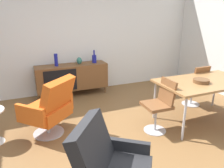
% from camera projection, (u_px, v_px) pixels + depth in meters
% --- Properties ---
extents(ground_plane, '(8.32, 8.32, 0.00)m').
position_uv_depth(ground_plane, '(115.00, 147.00, 3.12)').
color(ground_plane, brown).
extents(wall_back, '(6.80, 0.12, 2.80)m').
position_uv_depth(wall_back, '(70.00, 33.00, 4.96)').
color(wall_back, silver).
rests_on(wall_back, ground_plane).
extents(sideboard, '(1.60, 0.45, 0.72)m').
position_uv_depth(sideboard, '(72.00, 77.00, 4.96)').
color(sideboard, brown).
rests_on(sideboard, ground_plane).
extents(vase_cobalt, '(0.08, 0.08, 0.27)m').
position_uv_depth(vase_cobalt, '(56.00, 60.00, 4.71)').
color(vase_cobalt, navy).
rests_on(vase_cobalt, sideboard).
extents(vase_sculptural_dark, '(0.12, 0.12, 0.15)m').
position_uv_depth(vase_sculptural_dark, '(79.00, 61.00, 4.92)').
color(vase_sculptural_dark, '#337266').
rests_on(vase_sculptural_dark, sideboard).
extents(vase_ceramic_small, '(0.10, 0.10, 0.30)m').
position_uv_depth(vase_ceramic_small, '(94.00, 58.00, 5.05)').
color(vase_ceramic_small, navy).
rests_on(vase_ceramic_small, sideboard).
extents(dining_table, '(1.60, 0.90, 0.74)m').
position_uv_depth(dining_table, '(205.00, 83.00, 3.68)').
color(dining_table, olive).
rests_on(dining_table, ground_plane).
extents(wooden_bowl_on_table, '(0.26, 0.26, 0.06)m').
position_uv_depth(wooden_bowl_on_table, '(201.00, 81.00, 3.56)').
color(wooden_bowl_on_table, brown).
rests_on(wooden_bowl_on_table, dining_table).
extents(dining_chair_near_window, '(0.44, 0.41, 0.86)m').
position_uv_depth(dining_chair_near_window, '(160.00, 104.00, 3.42)').
color(dining_chair_near_window, brown).
rests_on(dining_chair_near_window, ground_plane).
extents(dining_chair_back_right, '(0.41, 0.44, 0.86)m').
position_uv_depth(dining_chair_back_right, '(195.00, 84.00, 4.37)').
color(dining_chair_back_right, brown).
rests_on(dining_chair_back_right, ground_plane).
extents(lounge_chair_red, '(0.91, 0.91, 0.95)m').
position_uv_depth(lounge_chair_red, '(50.00, 107.00, 3.30)').
color(lounge_chair_red, '#D85919').
rests_on(lounge_chair_red, ground_plane).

